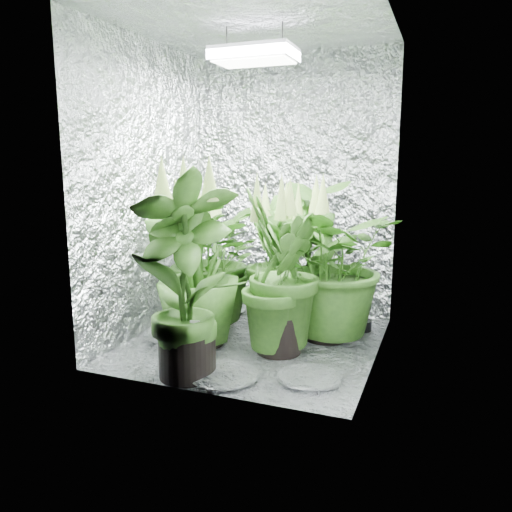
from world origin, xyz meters
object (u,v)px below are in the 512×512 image
object	(u,v)px
grow_lamp	(254,55)
plant_d	(199,271)
plant_a	(214,257)
circulation_fan	(359,311)
plant_e	(328,262)
plant_b	(307,262)
plant_f	(185,277)
plant_g	(279,273)
plant_c	(274,261)

from	to	relation	value
grow_lamp	plant_d	xyz separation A→B (m)	(-0.33, -0.16, -1.33)
plant_a	circulation_fan	size ratio (longest dim) A/B	3.34
plant_e	plant_b	bearing A→B (deg)	135.93
plant_f	plant_g	world-z (taller)	plant_f
plant_d	plant_c	bearing A→B (deg)	58.61
circulation_fan	plant_f	bearing A→B (deg)	-112.25
grow_lamp	plant_b	xyz separation A→B (m)	(0.25, 0.42, -1.34)
grow_lamp	circulation_fan	world-z (taller)	grow_lamp
plant_a	plant_g	size ratio (longest dim) A/B	1.00
plant_c	plant_f	size ratio (longest dim) A/B	0.84
plant_a	circulation_fan	world-z (taller)	plant_a
plant_a	plant_b	bearing A→B (deg)	10.95
plant_d	plant_g	bearing A→B (deg)	4.26
grow_lamp	plant_f	size ratio (longest dim) A/B	0.40
plant_e	plant_d	bearing A→B (deg)	-152.57
plant_f	plant_d	bearing A→B (deg)	109.53
plant_d	plant_f	distance (m)	0.52
grow_lamp	plant_b	bearing A→B (deg)	59.27
grow_lamp	plant_g	bearing A→B (deg)	-29.00
plant_a	plant_g	distance (m)	0.76
plant_b	circulation_fan	world-z (taller)	plant_b
plant_c	plant_e	size ratio (longest dim) A/B	0.94
plant_d	plant_e	size ratio (longest dim) A/B	0.98
plant_e	plant_g	size ratio (longest dim) A/B	1.01
plant_e	plant_f	xyz separation A→B (m)	(-0.59, -0.88, 0.04)
plant_b	circulation_fan	bearing A→B (deg)	13.09
plant_a	plant_e	bearing A→B (deg)	-3.26
grow_lamp	plant_b	size ratio (longest dim) A/B	0.48
grow_lamp	plant_e	size ratio (longest dim) A/B	0.44
plant_c	plant_g	xyz separation A→B (m)	(0.21, -0.50, 0.03)
plant_c	circulation_fan	bearing A→B (deg)	10.65
plant_e	plant_f	bearing A→B (deg)	-123.89
grow_lamp	plant_a	xyz separation A→B (m)	(-0.43, 0.29, -1.33)
plant_a	plant_b	world-z (taller)	plant_a
plant_b	plant_c	world-z (taller)	plant_c
grow_lamp	plant_a	world-z (taller)	grow_lamp
plant_c	plant_d	size ratio (longest dim) A/B	0.96
plant_e	plant_c	bearing A→B (deg)	160.60
plant_a	plant_d	xyz separation A→B (m)	(0.10, -0.44, -0.00)
plant_b	plant_f	size ratio (longest dim) A/B	0.83
plant_b	plant_d	xyz separation A→B (m)	(-0.57, -0.57, 0.01)
plant_d	plant_e	distance (m)	0.86
plant_a	plant_e	world-z (taller)	plant_e
grow_lamp	plant_c	xyz separation A→B (m)	(0.01, 0.39, -1.34)
plant_b	plant_f	xyz separation A→B (m)	(-0.40, -1.06, 0.09)
plant_e	circulation_fan	xyz separation A→B (m)	(0.18, 0.26, -0.39)
plant_e	plant_g	bearing A→B (deg)	-121.84
plant_a	plant_d	size ratio (longest dim) A/B	1.02
plant_a	circulation_fan	distance (m)	1.12
plant_d	plant_f	world-z (taller)	plant_f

